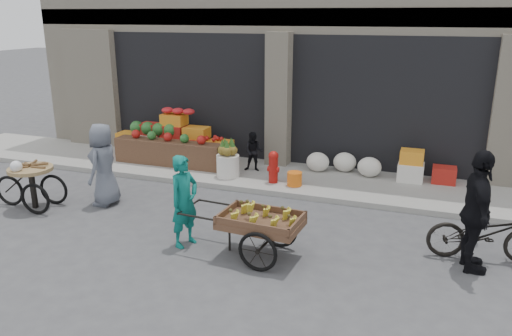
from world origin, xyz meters
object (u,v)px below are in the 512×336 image
(banana_cart, at_px, (258,219))
(vendor_grey, at_px, (103,165))
(vendor_woman, at_px, (184,201))
(pineapple_bin, at_px, (228,166))
(orange_bucket, at_px, (295,179))
(seated_person, at_px, (254,152))
(fire_hydrant, at_px, (273,166))
(tricycle_cart, at_px, (32,181))
(bicycle, at_px, (485,233))
(cyclist, at_px, (477,212))

(banana_cart, height_order, vendor_grey, vendor_grey)
(vendor_woman, bearing_deg, banana_cart, -71.82)
(pineapple_bin, distance_m, orange_bucket, 1.61)
(pineapple_bin, xyz_separation_m, seated_person, (0.40, 0.60, 0.21))
(seated_person, xyz_separation_m, vendor_grey, (-2.15, -2.75, 0.24))
(pineapple_bin, height_order, fire_hydrant, fire_hydrant)
(orange_bucket, xyz_separation_m, banana_cart, (0.30, -3.15, 0.37))
(vendor_woman, relative_size, tricycle_cart, 1.06)
(seated_person, relative_size, banana_cart, 0.43)
(fire_hydrant, relative_size, bicycle, 0.41)
(fire_hydrant, height_order, banana_cart, banana_cart)
(pineapple_bin, height_order, banana_cart, banana_cart)
(bicycle, height_order, cyclist, cyclist)
(seated_person, distance_m, banana_cart, 4.13)
(fire_hydrant, height_order, vendor_grey, vendor_grey)
(fire_hydrant, xyz_separation_m, cyclist, (3.92, -2.50, 0.42))
(orange_bucket, relative_size, bicycle, 0.19)
(vendor_woman, bearing_deg, seated_person, 21.12)
(banana_cart, distance_m, vendor_woman, 1.28)
(banana_cart, xyz_separation_m, cyclist, (3.12, 0.70, 0.28))
(seated_person, relative_size, cyclist, 0.50)
(fire_hydrant, xyz_separation_m, banana_cart, (0.80, -3.20, 0.14))
(orange_bucket, height_order, tricycle_cart, tricycle_cart)
(pineapple_bin, height_order, tricycle_cart, tricycle_cart)
(fire_hydrant, distance_m, seated_person, 0.96)
(seated_person, bearing_deg, tricycle_cart, -144.41)
(seated_person, xyz_separation_m, bicycle, (4.82, -2.75, -0.13))
(seated_person, relative_size, bicycle, 0.54)
(fire_hydrant, relative_size, seated_person, 0.76)
(vendor_woman, bearing_deg, orange_bucket, 0.63)
(pineapple_bin, height_order, cyclist, cyclist)
(fire_hydrant, height_order, tricycle_cart, tricycle_cart)
(vendor_woman, distance_m, bicycle, 4.73)
(bicycle, bearing_deg, vendor_grey, 81.02)
(tricycle_cart, relative_size, bicycle, 0.84)
(orange_bucket, relative_size, banana_cart, 0.15)
(vendor_grey, xyz_separation_m, bicycle, (6.97, -0.00, -0.38))
(banana_cart, bearing_deg, orange_bucket, 99.14)
(vendor_woman, distance_m, cyclist, 4.45)
(fire_hydrant, bearing_deg, pineapple_bin, 177.40)
(pineapple_bin, xyz_separation_m, fire_hydrant, (1.10, -0.05, 0.13))
(orange_bucket, xyz_separation_m, vendor_grey, (-3.35, -2.05, 0.56))
(fire_hydrant, distance_m, vendor_grey, 3.55)
(orange_bucket, relative_size, cyclist, 0.17)
(pineapple_bin, bearing_deg, seated_person, 56.31)
(fire_hydrant, bearing_deg, vendor_grey, -143.61)
(seated_person, distance_m, bicycle, 5.55)
(seated_person, bearing_deg, vendor_grey, -137.99)
(pineapple_bin, xyz_separation_m, vendor_woman, (0.63, -3.26, 0.40))
(fire_hydrant, xyz_separation_m, seated_person, (-0.70, 0.65, 0.08))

